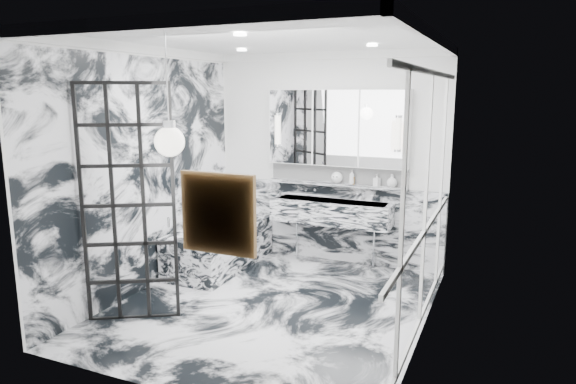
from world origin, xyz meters
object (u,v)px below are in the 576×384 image
at_px(crittall_door, 128,205).
at_px(mirror_cabinet, 337,128).
at_px(trough_sink, 332,212).
at_px(bathtub, 220,246).

relative_size(crittall_door, mirror_cabinet, 1.25).
bearing_deg(mirror_cabinet, crittall_door, -117.14).
relative_size(crittall_door, trough_sink, 1.48).
bearing_deg(crittall_door, trough_sink, 31.15).
xyz_separation_m(crittall_door, trough_sink, (1.31, 2.38, -0.46)).
bearing_deg(mirror_cabinet, bathtub, -147.94).
distance_m(crittall_door, trough_sink, 2.76).
bearing_deg(bathtub, crittall_door, -89.48).
height_order(trough_sink, mirror_cabinet, mirror_cabinet).
relative_size(mirror_cabinet, bathtub, 1.15).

